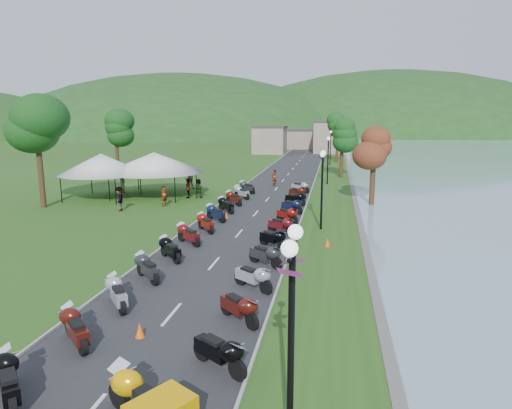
{
  "coord_description": "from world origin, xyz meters",
  "views": [
    {
      "loc": [
        5.79,
        -11.01,
        7.24
      ],
      "look_at": [
        0.55,
        19.0,
        1.3
      ],
      "focal_mm": 32.0,
      "sensor_mm": 36.0,
      "label": 1
    }
  ],
  "objects_px": {
    "streetlamp_near": "(291,354)",
    "vendor_tent_main": "(155,174)",
    "pedestrian_c": "(120,211)",
    "pedestrian_a": "(165,206)",
    "pedestrian_b": "(190,189)",
    "yellow_trike": "(142,403)"
  },
  "relations": [
    {
      "from": "yellow_trike",
      "to": "pedestrian_b",
      "type": "xyz_separation_m",
      "value": [
        -10.05,
        34.45,
        -0.61
      ]
    },
    {
      "from": "vendor_tent_main",
      "to": "streetlamp_near",
      "type": "bearing_deg",
      "value": -63.25
    },
    {
      "from": "pedestrian_a",
      "to": "pedestrian_c",
      "type": "distance_m",
      "value": 3.59
    },
    {
      "from": "streetlamp_near",
      "to": "pedestrian_c",
      "type": "relative_size",
      "value": 2.63
    },
    {
      "from": "vendor_tent_main",
      "to": "pedestrian_c",
      "type": "xyz_separation_m",
      "value": [
        -0.09,
        -6.9,
        -2.0
      ]
    },
    {
      "from": "pedestrian_b",
      "to": "pedestrian_c",
      "type": "relative_size",
      "value": 1.02
    },
    {
      "from": "pedestrian_a",
      "to": "pedestrian_c",
      "type": "bearing_deg",
      "value": 158.59
    },
    {
      "from": "streetlamp_near",
      "to": "pedestrian_a",
      "type": "bearing_deg",
      "value": 116.18
    },
    {
      "from": "pedestrian_c",
      "to": "streetlamp_near",
      "type": "bearing_deg",
      "value": 17.04
    },
    {
      "from": "pedestrian_a",
      "to": "vendor_tent_main",
      "type": "bearing_deg",
      "value": 57.13
    },
    {
      "from": "yellow_trike",
      "to": "pedestrian_c",
      "type": "relative_size",
      "value": 1.41
    },
    {
      "from": "yellow_trike",
      "to": "pedestrian_a",
      "type": "bearing_deg",
      "value": -38.01
    },
    {
      "from": "streetlamp_near",
      "to": "pedestrian_a",
      "type": "height_order",
      "value": "streetlamp_near"
    },
    {
      "from": "vendor_tent_main",
      "to": "pedestrian_c",
      "type": "bearing_deg",
      "value": -90.73
    },
    {
      "from": "yellow_trike",
      "to": "pedestrian_a",
      "type": "xyz_separation_m",
      "value": [
        -9.31,
        25.56,
        -0.61
      ]
    },
    {
      "from": "streetlamp_near",
      "to": "vendor_tent_main",
      "type": "bearing_deg",
      "value": 116.75
    },
    {
      "from": "pedestrian_a",
      "to": "pedestrian_b",
      "type": "bearing_deg",
      "value": 31.98
    },
    {
      "from": "yellow_trike",
      "to": "vendor_tent_main",
      "type": "relative_size",
      "value": 0.45
    },
    {
      "from": "streetlamp_near",
      "to": "vendor_tent_main",
      "type": "relative_size",
      "value": 0.84
    },
    {
      "from": "yellow_trike",
      "to": "pedestrian_b",
      "type": "height_order",
      "value": "yellow_trike"
    },
    {
      "from": "streetlamp_near",
      "to": "pedestrian_b",
      "type": "height_order",
      "value": "streetlamp_near"
    },
    {
      "from": "pedestrian_b",
      "to": "pedestrian_c",
      "type": "height_order",
      "value": "pedestrian_b"
    }
  ]
}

